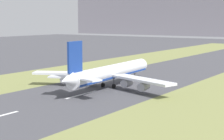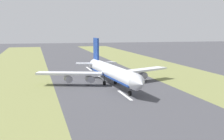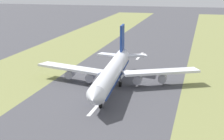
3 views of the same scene
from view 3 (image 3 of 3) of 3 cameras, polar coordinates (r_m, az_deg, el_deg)
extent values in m
plane|color=#424247|center=(134.91, -0.29, -3.16)|extent=(800.00, 800.00, 0.00)
cube|color=silver|center=(194.45, 4.26, 2.15)|extent=(1.20, 18.00, 0.01)
cube|color=silver|center=(156.19, 1.76, -0.77)|extent=(1.20, 18.00, 0.01)
cube|color=silver|center=(119.09, -2.35, -5.53)|extent=(1.20, 18.00, 0.01)
cylinder|color=silver|center=(135.77, 0.00, -0.33)|extent=(10.23, 56.29, 6.00)
cone|color=silver|center=(107.01, -2.74, -4.31)|extent=(6.24, 5.43, 5.88)
cone|color=silver|center=(165.48, 1.79, 2.56)|extent=(5.54, 6.37, 5.10)
cube|color=navy|center=(136.19, 0.00, -1.00)|extent=(9.76, 54.04, 0.70)
cube|color=silver|center=(141.27, 7.51, -0.26)|extent=(28.65, 18.25, 0.90)
cube|color=silver|center=(146.61, -6.28, 0.30)|extent=(29.45, 14.51, 0.90)
cylinder|color=#93939E|center=(139.32, 3.93, -1.41)|extent=(3.55, 5.03, 3.20)
cylinder|color=#93939E|center=(142.14, 7.68, -1.20)|extent=(3.55, 5.03, 3.20)
cylinder|color=#93939E|center=(142.13, -3.31, -1.09)|extent=(3.55, 5.03, 3.20)
cylinder|color=#93939E|center=(147.60, -6.42, -0.59)|extent=(3.55, 5.03, 3.20)
cube|color=navy|center=(159.23, 1.57, 4.92)|extent=(1.40, 8.04, 11.00)
cube|color=silver|center=(159.93, 3.50, 2.21)|extent=(10.92, 7.87, 0.60)
cube|color=silver|center=(161.43, -0.38, 2.35)|extent=(10.76, 6.64, 0.60)
cylinder|color=#59595E|center=(116.74, -1.75, -4.64)|extent=(0.50, 0.50, 3.20)
cylinder|color=black|center=(117.26, -1.74, -5.38)|extent=(1.03, 1.86, 1.80)
cylinder|color=#59595E|center=(139.20, 1.26, -1.55)|extent=(0.50, 0.50, 3.20)
cylinder|color=black|center=(139.63, 1.26, -2.18)|extent=(1.03, 1.86, 1.80)
cylinder|color=#59595E|center=(140.01, -0.84, -1.45)|extent=(0.50, 0.50, 3.20)
cylinder|color=black|center=(140.45, -0.84, -2.08)|extent=(1.03, 1.86, 1.80)
camera|label=1|loc=(280.57, -11.22, 11.28)|focal=60.00mm
camera|label=2|loc=(66.04, -76.25, -9.71)|focal=50.00mm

